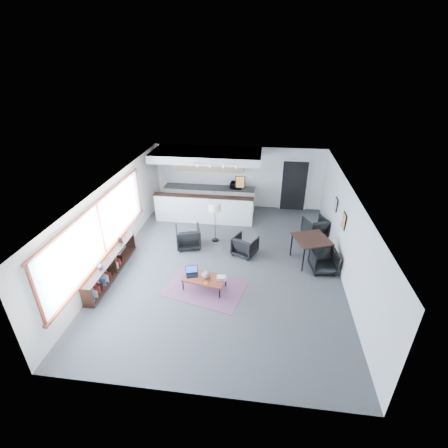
# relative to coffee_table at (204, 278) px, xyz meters

# --- Properties ---
(room) EXTENTS (7.02, 9.02, 2.62)m
(room) POSITION_rel_coffee_table_xyz_m (0.43, 1.29, 0.95)
(room) COLOR #464648
(room) RESTS_ON ground
(window) EXTENTS (0.10, 5.95, 1.66)m
(window) POSITION_rel_coffee_table_xyz_m (-3.03, 0.39, 1.10)
(window) COLOR #8CBFFF
(window) RESTS_ON room
(console) EXTENTS (0.35, 3.00, 0.80)m
(console) POSITION_rel_coffee_table_xyz_m (-2.87, 0.25, -0.03)
(console) COLOR black
(console) RESTS_ON floor
(kitchenette) EXTENTS (4.20, 1.96, 2.60)m
(kitchenette) POSITION_rel_coffee_table_xyz_m (-0.77, 5.00, 1.03)
(kitchenette) COLOR white
(kitchenette) RESTS_ON floor
(doorway) EXTENTS (1.10, 0.12, 2.15)m
(doorway) POSITION_rel_coffee_table_xyz_m (2.73, 5.72, 0.72)
(doorway) COLOR black
(doorway) RESTS_ON room
(track_light) EXTENTS (1.60, 0.07, 0.15)m
(track_light) POSITION_rel_coffee_table_xyz_m (-0.16, 3.49, 2.17)
(track_light) COLOR silver
(track_light) RESTS_ON room
(wall_art_lower) EXTENTS (0.03, 0.38, 0.48)m
(wall_art_lower) POSITION_rel_coffee_table_xyz_m (3.90, 1.69, 1.20)
(wall_art_lower) COLOR black
(wall_art_lower) RESTS_ON room
(wall_art_upper) EXTENTS (0.03, 0.34, 0.44)m
(wall_art_upper) POSITION_rel_coffee_table_xyz_m (3.90, 2.99, 1.15)
(wall_art_upper) COLOR black
(wall_art_upper) RESTS_ON room
(kilim_rug) EXTENTS (2.46, 1.96, 0.01)m
(kilim_rug) POSITION_rel_coffee_table_xyz_m (-0.00, -0.00, -0.35)
(kilim_rug) COLOR #693855
(kilim_rug) RESTS_ON floor
(coffee_table) EXTENTS (1.26, 0.84, 0.38)m
(coffee_table) POSITION_rel_coffee_table_xyz_m (0.00, 0.00, 0.00)
(coffee_table) COLOR maroon
(coffee_table) RESTS_ON floor
(laptop) EXTENTS (0.41, 0.37, 0.24)m
(laptop) POSITION_rel_coffee_table_xyz_m (-0.38, 0.11, 0.10)
(laptop) COLOR black
(laptop) RESTS_ON coffee_table
(ceramic_pot) EXTENTS (0.22, 0.22, 0.22)m
(ceramic_pot) POSITION_rel_coffee_table_xyz_m (0.04, -0.02, 0.14)
(ceramic_pot) COLOR gray
(ceramic_pot) RESTS_ON coffee_table
(book_stack) EXTENTS (0.29, 0.24, 0.09)m
(book_stack) POSITION_rel_coffee_table_xyz_m (0.48, 0.01, 0.07)
(book_stack) COLOR silver
(book_stack) RESTS_ON coffee_table
(coaster) EXTENTS (0.13, 0.13, 0.01)m
(coaster) POSITION_rel_coffee_table_xyz_m (0.08, -0.23, 0.03)
(coaster) COLOR #E5590C
(coaster) RESTS_ON coffee_table
(armchair_left) EXTENTS (0.98, 0.95, 0.82)m
(armchair_left) POSITION_rel_coffee_table_xyz_m (-0.96, 2.16, 0.06)
(armchair_left) COLOR black
(armchair_left) RESTS_ON floor
(armchair_right) EXTENTS (0.91, 0.89, 0.72)m
(armchair_right) POSITION_rel_coffee_table_xyz_m (1.00, 1.93, 0.01)
(armchair_right) COLOR black
(armchair_right) RESTS_ON floor
(floor_lamp) EXTENTS (0.53, 0.53, 1.46)m
(floor_lamp) POSITION_rel_coffee_table_xyz_m (-0.11, 2.69, 0.92)
(floor_lamp) COLOR black
(floor_lamp) RESTS_ON floor
(dining_table) EXTENTS (1.29, 1.29, 0.85)m
(dining_table) POSITION_rel_coffee_table_xyz_m (3.07, 1.78, 0.42)
(dining_table) COLOR black
(dining_table) RESTS_ON floor
(dining_chair_near) EXTENTS (0.72, 0.68, 0.65)m
(dining_chair_near) POSITION_rel_coffee_table_xyz_m (3.43, 1.31, -0.03)
(dining_chair_near) COLOR black
(dining_chair_near) RESTS_ON floor
(dining_chair_far) EXTENTS (0.82, 0.80, 0.65)m
(dining_chair_far) POSITION_rel_coffee_table_xyz_m (3.43, 3.49, -0.03)
(dining_chair_far) COLOR black
(dining_chair_far) RESTS_ON floor
(microwave) EXTENTS (0.52, 0.33, 0.33)m
(microwave) POSITION_rel_coffee_table_xyz_m (0.37, 5.44, 0.74)
(microwave) COLOR black
(microwave) RESTS_ON kitchenette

